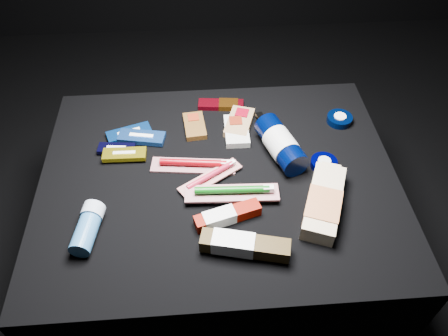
{
  "coord_description": "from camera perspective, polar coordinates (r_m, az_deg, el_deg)",
  "views": [
    {
      "loc": [
        -0.04,
        -0.8,
        1.29
      ],
      "look_at": [
        0.01,
        0.01,
        0.42
      ],
      "focal_mm": 35.0,
      "sensor_mm": 36.0,
      "label": 1
    }
  ],
  "objects": [
    {
      "name": "clif_bar_0",
      "position": [
        1.34,
        -3.88,
        5.64
      ],
      "size": [
        0.07,
        0.12,
        0.02
      ],
      "rotation": [
        0.0,
        0.0,
        0.1
      ],
      "color": "#573815",
      "rests_on": "cloth_table"
    },
    {
      "name": "luna_bar_2",
      "position": [
        1.3,
        -13.86,
        2.48
      ],
      "size": [
        0.11,
        0.05,
        0.01
      ],
      "rotation": [
        0.0,
        0.0,
        -0.1
      ],
      "color": "black",
      "rests_on": "cloth_table"
    },
    {
      "name": "bodywash_bottle",
      "position": [
        1.14,
        12.88,
        -4.53
      ],
      "size": [
        0.16,
        0.25,
        0.05
      ],
      "rotation": [
        0.0,
        0.0,
        -0.38
      ],
      "color": "beige",
      "rests_on": "cloth_table"
    },
    {
      "name": "toothpaste_carton_green",
      "position": [
        1.04,
        2.21,
        -9.98
      ],
      "size": [
        0.21,
        0.09,
        0.04
      ],
      "rotation": [
        0.0,
        0.0,
        -0.23
      ],
      "color": "#31230A",
      "rests_on": "cloth_table"
    },
    {
      "name": "toothbrush_pack_0",
      "position": [
        1.22,
        -3.88,
        0.46
      ],
      "size": [
        0.24,
        0.08,
        0.03
      ],
      "rotation": [
        0.0,
        0.0,
        -0.12
      ],
      "color": "#A49C99",
      "rests_on": "cloth_table"
    },
    {
      "name": "toothpaste_carton_red",
      "position": [
        1.09,
        0.1,
        -6.32
      ],
      "size": [
        0.17,
        0.08,
        0.03
      ],
      "rotation": [
        0.0,
        0.0,
        0.29
      ],
      "color": "#6F0A00",
      "rests_on": "cloth_table"
    },
    {
      "name": "power_bar",
      "position": [
        1.41,
        -0.08,
        8.27
      ],
      "size": [
        0.15,
        0.06,
        0.02
      ],
      "rotation": [
        0.0,
        0.0,
        -0.11
      ],
      "color": "maroon",
      "rests_on": "cloth_table"
    },
    {
      "name": "lotion_bottle",
      "position": [
        1.24,
        7.41,
        3.12
      ],
      "size": [
        0.13,
        0.25,
        0.08
      ],
      "rotation": [
        0.0,
        0.0,
        0.31
      ],
      "color": "black",
      "rests_on": "cloth_table"
    },
    {
      "name": "cloth_table",
      "position": [
        1.36,
        -0.61,
        -6.68
      ],
      "size": [
        0.98,
        0.78,
        0.4
      ],
      "primitive_type": "cube",
      "color": "black",
      "rests_on": "ground"
    },
    {
      "name": "luna_bar_1",
      "position": [
        1.32,
        -10.71,
        3.96
      ],
      "size": [
        0.14,
        0.08,
        0.02
      ],
      "rotation": [
        0.0,
        0.0,
        -0.19
      ],
      "color": "blue",
      "rests_on": "cloth_table"
    },
    {
      "name": "cream_tin_lower",
      "position": [
        1.25,
        12.9,
        0.58
      ],
      "size": [
        0.07,
        0.07,
        0.02
      ],
      "rotation": [
        0.0,
        0.0,
        0.22
      ],
      "color": "black",
      "rests_on": "cloth_table"
    },
    {
      "name": "ground",
      "position": [
        1.52,
        -0.55,
        -11.13
      ],
      "size": [
        3.0,
        3.0,
        0.0
      ],
      "primitive_type": "plane",
      "color": "black",
      "rests_on": "ground"
    },
    {
      "name": "cream_tin_upper",
      "position": [
        1.4,
        14.85,
        6.2
      ],
      "size": [
        0.08,
        0.08,
        0.02
      ],
      "rotation": [
        0.0,
        0.0,
        -0.29
      ],
      "color": "black",
      "rests_on": "cloth_table"
    },
    {
      "name": "clif_bar_2",
      "position": [
        1.35,
        2.08,
        6.12
      ],
      "size": [
        0.11,
        0.15,
        0.02
      ],
      "rotation": [
        0.0,
        0.0,
        -0.32
      ],
      "color": "#927049",
      "rests_on": "cloth_table"
    },
    {
      "name": "luna_bar_3",
      "position": [
        1.27,
        -12.87,
        1.74
      ],
      "size": [
        0.12,
        0.05,
        0.02
      ],
      "rotation": [
        0.0,
        0.0,
        -0.02
      ],
      "color": "gold",
      "rests_on": "cloth_table"
    },
    {
      "name": "clif_bar_1",
      "position": [
        1.32,
        1.63,
        5.03
      ],
      "size": [
        0.07,
        0.13,
        0.02
      ],
      "rotation": [
        0.0,
        0.0,
        -0.01
      ],
      "color": "silver",
      "rests_on": "cloth_table"
    },
    {
      "name": "toothbrush_pack_2",
      "position": [
        1.13,
        1.22,
        -3.11
      ],
      "size": [
        0.25,
        0.07,
        0.03
      ],
      "rotation": [
        0.0,
        0.0,
        -0.04
      ],
      "color": "beige",
      "rests_on": "cloth_table"
    },
    {
      "name": "luna_bar_0",
      "position": [
        1.34,
        -12.28,
        4.47
      ],
      "size": [
        0.14,
        0.09,
        0.02
      ],
      "rotation": [
        0.0,
        0.0,
        0.32
      ],
      "color": "#0F48A0",
      "rests_on": "cloth_table"
    },
    {
      "name": "toothbrush_pack_1",
      "position": [
        1.18,
        -1.69,
        -1.08
      ],
      "size": [
        0.18,
        0.14,
        0.02
      ],
      "rotation": [
        0.0,
        0.0,
        0.58
      ],
      "color": "beige",
      "rests_on": "cloth_table"
    },
    {
      "name": "deodorant_stick",
      "position": [
        1.11,
        -17.38,
        -7.41
      ],
      "size": [
        0.07,
        0.14,
        0.06
      ],
      "rotation": [
        0.0,
        0.0,
        -0.16
      ],
      "color": "#2E6498",
      "rests_on": "cloth_table"
    }
  ]
}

